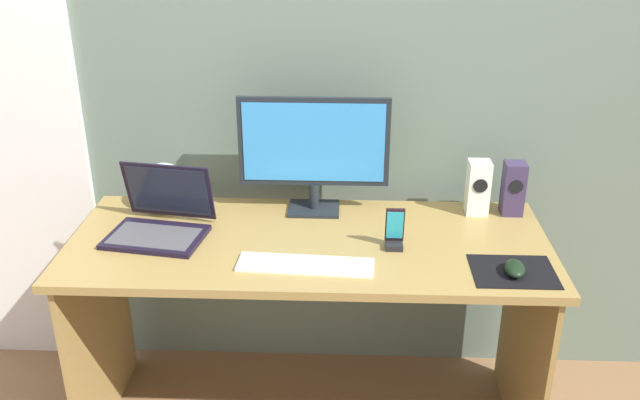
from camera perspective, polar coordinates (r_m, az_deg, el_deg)
The scene contains 11 objects.
wall_back at distance 2.49m, azimuth -0.48°, elevation 11.45°, with size 6.00×0.04×2.50m, color slate.
desk at distance 2.35m, azimuth -0.91°, elevation -6.49°, with size 1.57×0.65×0.75m.
monitor at distance 2.39m, azimuth -0.52°, elevation 4.22°, with size 0.52×0.14×0.42m.
speaker_right at distance 2.51m, azimuth 15.60°, elevation 0.92°, with size 0.07×0.08×0.19m.
speaker_near_monitor at distance 2.49m, azimuth 12.86°, elevation 1.01°, with size 0.08×0.08×0.19m.
laptop at distance 2.36m, azimuth -13.02°, elevation -1.70°, with size 0.35×0.31×0.22m.
fishbowl at distance 2.54m, azimuth -12.72°, elevation 1.12°, with size 0.17×0.17×0.17m, color silver.
keyboard_external at distance 2.12m, azimuth -1.15°, elevation -5.35°, with size 0.42×0.11×0.01m, color white.
mousepad at distance 2.17m, azimuth 15.60°, elevation -5.68°, with size 0.25×0.20×0.00m, color black.
mouse at distance 2.15m, azimuth 15.71°, elevation -5.44°, with size 0.06×0.10×0.04m, color black.
phone_in_dock at distance 2.22m, azimuth 6.14°, elevation -2.79°, with size 0.06×0.05×0.14m.
Camera 1 is at (0.12, -2.01, 1.80)m, focal length 38.93 mm.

